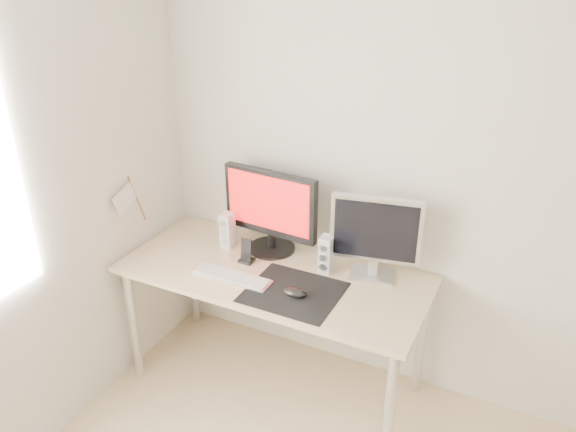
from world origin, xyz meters
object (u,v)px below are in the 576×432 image
(desk, at_px, (274,284))
(main_monitor, at_px, (270,208))
(speaker_left, at_px, (227,230))
(phone_dock, at_px, (247,255))
(speaker_right, at_px, (326,254))
(second_monitor, at_px, (376,234))
(keyboard, at_px, (232,277))
(mouse, at_px, (295,292))

(desk, height_order, main_monitor, main_monitor)
(speaker_left, relative_size, phone_dock, 1.47)
(speaker_right, height_order, phone_dock, speaker_right)
(second_monitor, bearing_deg, speaker_left, -175.69)
(speaker_right, distance_m, keyboard, 0.49)
(main_monitor, xyz_separation_m, speaker_left, (-0.24, -0.07, -0.15))
(mouse, relative_size, keyboard, 0.29)
(main_monitor, bearing_deg, phone_dock, -107.65)
(keyboard, bearing_deg, speaker_right, 34.06)
(mouse, xyz_separation_m, desk, (-0.20, 0.16, -0.10))
(main_monitor, height_order, second_monitor, main_monitor)
(desk, distance_m, main_monitor, 0.40)
(mouse, bearing_deg, keyboard, 178.55)
(desk, height_order, speaker_left, speaker_left)
(speaker_right, bearing_deg, keyboard, -145.94)
(keyboard, bearing_deg, mouse, -1.45)
(second_monitor, xyz_separation_m, speaker_right, (-0.23, -0.07, -0.14))
(keyboard, bearing_deg, desk, 42.91)
(keyboard, bearing_deg, main_monitor, 83.39)
(desk, distance_m, speaker_right, 0.32)
(second_monitor, relative_size, keyboard, 1.07)
(mouse, height_order, desk, mouse)
(mouse, height_order, speaker_left, speaker_left)
(speaker_right, bearing_deg, mouse, -98.91)
(speaker_left, bearing_deg, speaker_right, -0.68)
(mouse, xyz_separation_m, second_monitor, (0.27, 0.35, 0.22))
(speaker_right, xyz_separation_m, keyboard, (-0.40, -0.27, -0.09))
(mouse, bearing_deg, main_monitor, 131.72)
(mouse, bearing_deg, second_monitor, 51.94)
(mouse, xyz_separation_m, speaker_left, (-0.55, 0.29, 0.08))
(phone_dock, bearing_deg, desk, -8.11)
(desk, bearing_deg, mouse, -38.79)
(speaker_right, bearing_deg, speaker_left, 179.32)
(mouse, relative_size, desk, 0.08)
(mouse, height_order, speaker_right, speaker_right)
(speaker_left, distance_m, phone_dock, 0.22)
(desk, bearing_deg, phone_dock, 171.89)
(desk, xyz_separation_m, phone_dock, (-0.18, 0.02, 0.12))
(main_monitor, distance_m, second_monitor, 0.59)
(main_monitor, relative_size, phone_dock, 4.03)
(phone_dock, bearing_deg, keyboard, -85.16)
(second_monitor, bearing_deg, phone_dock, -165.54)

